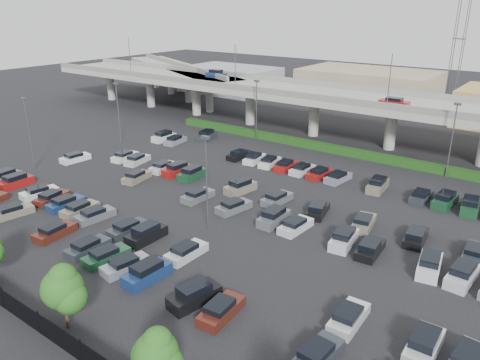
% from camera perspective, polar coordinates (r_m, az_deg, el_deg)
% --- Properties ---
extents(ground, '(280.00, 280.00, 0.00)m').
position_cam_1_polar(ground, '(55.76, 1.40, -3.08)').
color(ground, black).
extents(overpass, '(150.00, 13.00, 15.80)m').
position_cam_1_polar(overpass, '(80.94, 14.67, 9.05)').
color(overpass, gray).
rests_on(overpass, ground).
extents(on_ramp, '(50.93, 30.13, 8.80)m').
position_cam_1_polar(on_ramp, '(118.55, -7.36, 13.07)').
color(on_ramp, gray).
rests_on(on_ramp, ground).
extents(hedge, '(66.00, 1.60, 1.10)m').
position_cam_1_polar(hedge, '(76.12, 12.36, 3.52)').
color(hedge, '#113B11').
rests_on(hedge, ground).
extents(fence, '(70.00, 0.10, 2.00)m').
position_cam_1_polar(fence, '(38.99, -24.10, -15.09)').
color(fence, black).
rests_on(fence, ground).
extents(tree_row, '(65.07, 3.66, 5.94)m').
position_cam_1_polar(tree_row, '(37.58, -22.15, -11.43)').
color(tree_row, '#332316').
rests_on(tree_row, ground).
extents(parked_cars, '(62.93, 41.65, 1.67)m').
position_cam_1_polar(parked_cars, '(52.74, -0.21, -3.79)').
color(parked_cars, white).
rests_on(parked_cars, ground).
extents(light_poles, '(66.90, 48.38, 10.30)m').
position_cam_1_polar(light_poles, '(57.40, -0.76, 4.28)').
color(light_poles, '#4C4B50').
rests_on(light_poles, ground).
extents(distant_buildings, '(138.00, 24.00, 9.00)m').
position_cam_1_polar(distant_buildings, '(106.58, 27.17, 8.40)').
color(distant_buildings, gray).
rests_on(distant_buildings, ground).
extents(comm_tower, '(2.40, 2.40, 30.00)m').
position_cam_1_polar(comm_tower, '(118.64, 25.22, 15.61)').
color(comm_tower, '#4C4B50').
rests_on(comm_tower, ground).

